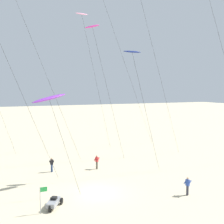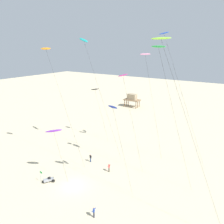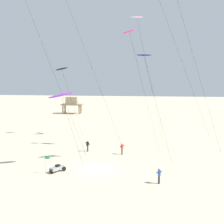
{
  "view_description": "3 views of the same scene",
  "coord_description": "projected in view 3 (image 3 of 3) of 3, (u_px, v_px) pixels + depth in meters",
  "views": [
    {
      "loc": [
        -8.19,
        -22.52,
        9.62
      ],
      "look_at": [
        4.33,
        6.75,
        6.83
      ],
      "focal_mm": 42.75,
      "sensor_mm": 36.0,
      "label": 1
    },
    {
      "loc": [
        23.3,
        -23.29,
        22.31
      ],
      "look_at": [
        2.04,
        8.57,
        11.1
      ],
      "focal_mm": 35.93,
      "sensor_mm": 36.0,
      "label": 2
    },
    {
      "loc": [
        6.17,
        -32.68,
        10.98
      ],
      "look_at": [
        1.03,
        6.85,
        6.08
      ],
      "focal_mm": 46.18,
      "sensor_mm": 36.0,
      "label": 3
    }
  ],
  "objects": [
    {
      "name": "kite_navy",
      "position": [
        144.0,
        58.0,
        35.59
      ],
      "size": [
        4.75,
        0.91,
        13.82
      ],
      "color": "navy",
      "rests_on": "ground"
    },
    {
      "name": "kite_flyer_middle",
      "position": [
        88.0,
        146.0,
        42.38
      ],
      "size": [
        0.63,
        0.61,
        1.67
      ],
      "color": "navy",
      "rests_on": "ground"
    },
    {
      "name": "kite_purple",
      "position": [
        61.0,
        95.0,
        34.1
      ],
      "size": [
        4.3,
        1.85,
        9.29
      ],
      "color": "purple",
      "rests_on": "ground"
    },
    {
      "name": "ground_plane",
      "position": [
        96.0,
        169.0,
        34.29
      ],
      "size": [
        260.0,
        260.0,
        0.0
      ],
      "primitive_type": "plane",
      "color": "beige"
    },
    {
      "name": "stilt_house",
      "position": [
        72.0,
        102.0,
        85.54
      ],
      "size": [
        6.16,
        3.52,
        5.01
      ],
      "color": "#846647",
      "rests_on": "ground"
    },
    {
      "name": "kite_pink",
      "position": [
        138.0,
        21.0,
        48.39
      ],
      "size": [
        5.81,
        0.95,
        21.13
      ],
      "color": "pink",
      "rests_on": "ground"
    },
    {
      "name": "kite_black",
      "position": [
        62.0,
        69.0,
        52.64
      ],
      "size": [
        5.0,
        0.76,
        12.82
      ],
      "color": "black",
      "rests_on": "ground"
    },
    {
      "name": "kite_magenta",
      "position": [
        130.0,
        34.0,
        41.95
      ],
      "size": [
        5.55,
        0.62,
        17.92
      ],
      "color": "#D8339E",
      "rests_on": "ground"
    },
    {
      "name": "beach_buggy",
      "position": [
        57.0,
        168.0,
        33.38
      ],
      "size": [
        1.66,
        2.06,
        0.82
      ],
      "color": "gray",
      "rests_on": "ground"
    },
    {
      "name": "kite_flyer_nearest",
      "position": [
        122.0,
        148.0,
        40.73
      ],
      "size": [
        0.72,
        0.73,
        1.67
      ],
      "color": "#4C4738",
      "rests_on": "ground"
    },
    {
      "name": "kite_flyer_furthest",
      "position": [
        159.0,
        175.0,
        29.6
      ],
      "size": [
        0.64,
        0.66,
        1.67
      ],
      "color": "#33333D",
      "rests_on": "ground"
    },
    {
      "name": "marker_flag",
      "position": [
        46.0,
        161.0,
        32.65
      ],
      "size": [
        0.57,
        0.05,
        2.1
      ],
      "color": "gray",
      "rests_on": "ground"
    }
  ]
}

